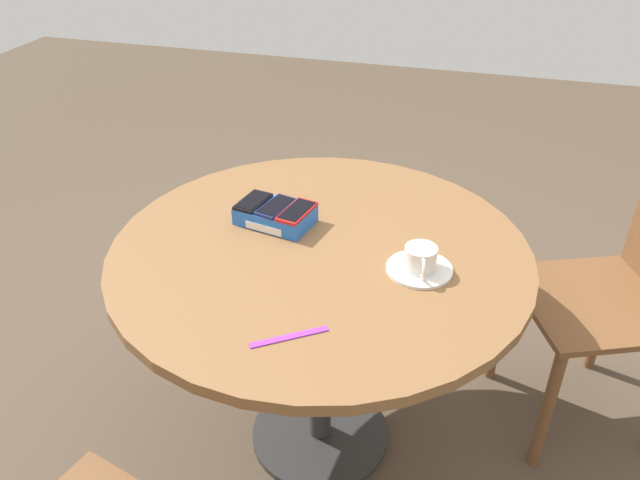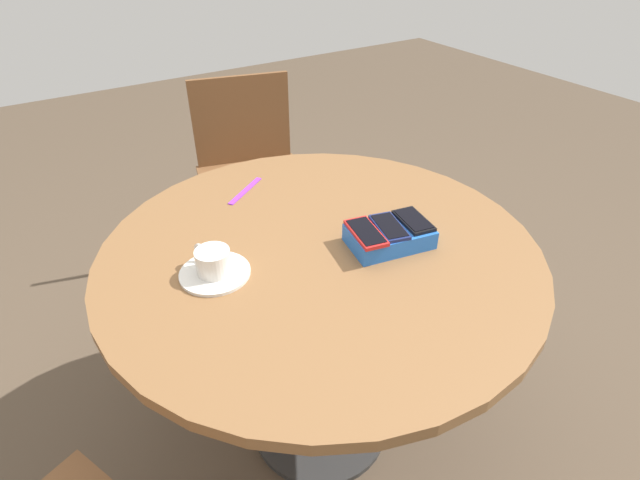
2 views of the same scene
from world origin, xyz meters
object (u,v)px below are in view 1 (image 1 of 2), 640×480
Objects in this scene: phone_navy at (276,206)px; saucer at (419,269)px; phone_black at (253,201)px; phone_red at (297,211)px; lanyard_strap at (289,337)px; coffee_cup at (421,258)px; phone_box at (275,215)px; round_table at (320,279)px; chair_far_side at (616,298)px.

phone_navy reaches higher than saucer.
phone_black is 0.14m from phone_red.
lanyard_strap is at bearing -125.37° from saucer.
phone_black is 0.50m from coffee_cup.
coffee_cup reaches higher than phone_box.
phone_navy is at bearing 163.72° from coffee_cup.
phone_navy is at bearing 112.67° from lanyard_strap.
phone_red is (-0.09, 0.07, 0.16)m from round_table.
phone_box is 2.04× the size of coffee_cup.
phone_box reaches higher than lanyard_strap.
phone_black is at bearing 157.25° from round_table.
round_table is 0.29m from saucer.
chair_far_side is (0.82, 0.36, -0.16)m from round_table.
phone_red is 1.00m from chair_far_side.
phone_black reaches higher than lanyard_strap.
saucer is at bearing -17.23° from phone_red.
saucer is at bearing 105.20° from coffee_cup.
lanyard_strap is at bearing -84.42° from round_table.
phone_black reaches higher than phone_box.
phone_red reaches higher than phone_box.
saucer is 0.95× the size of lanyard_strap.
coffee_cup is 0.12× the size of chair_far_side.
phone_navy is (-0.15, 0.08, 0.16)m from round_table.
phone_red is at bearing 139.76° from round_table.
phone_navy is 0.06m from phone_red.
chair_far_side is at bearing 23.40° from round_table.
saucer is at bearing -15.94° from phone_box.
phone_black is 0.93× the size of phone_navy.
round_table is 0.28m from phone_black.
phone_black is at bearing 172.23° from phone_navy.
phone_black is 0.52m from lanyard_strap.
phone_box is 0.25× the size of chair_far_side.
saucer is (0.42, -0.12, -0.02)m from phone_box.
saucer is (0.48, -0.13, -0.05)m from phone_black.
lanyard_strap is (0.19, -0.44, -0.02)m from phone_box.
lanyard_strap is 0.20× the size of chair_far_side.
phone_black and phone_red have the same top height.
phone_red is at bearing -8.92° from phone_navy.
coffee_cup is at bearing -16.28° from phone_navy.
round_table is 6.35× the size of lanyard_strap.
chair_far_side is (0.79, 0.72, -0.26)m from lanyard_strap.
coffee_cup is at bearing -8.31° from round_table.
saucer is at bearing -15.99° from phone_navy.
chair_far_side is (0.97, 0.27, -0.31)m from phone_navy.
lanyard_strap is at bearing -125.67° from coffee_cup.
round_table is 0.91m from chair_far_side.
round_table is at bearing -28.87° from phone_navy.
phone_black is 0.14× the size of chair_far_side.
coffee_cup is at bearing -15.09° from phone_black.
round_table is 0.23m from phone_navy.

